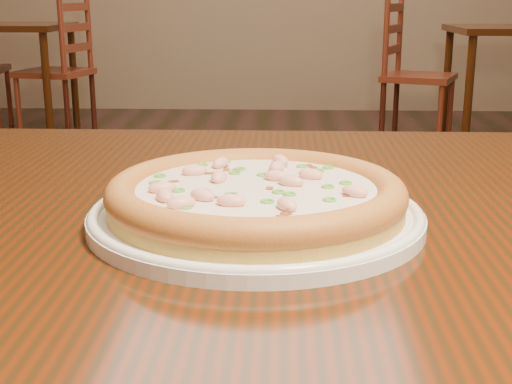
{
  "coord_description": "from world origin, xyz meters",
  "views": [
    {
      "loc": [
        0.16,
        -1.46,
        0.95
      ],
      "look_at": [
        0.14,
        -0.86,
        0.78
      ],
      "focal_mm": 50.0,
      "sensor_mm": 36.0,
      "label": 1
    }
  ],
  "objects_px": {
    "hero_table": "(379,305)",
    "pizza": "(256,195)",
    "plate": "(256,215)",
    "chair_c": "(410,76)",
    "chair_b": "(62,72)"
  },
  "relations": [
    {
      "from": "hero_table",
      "to": "pizza",
      "type": "bearing_deg",
      "value": -157.44
    },
    {
      "from": "hero_table",
      "to": "plate",
      "type": "distance_m",
      "value": 0.17
    },
    {
      "from": "hero_table",
      "to": "plate",
      "type": "height_order",
      "value": "plate"
    },
    {
      "from": "plate",
      "to": "chair_c",
      "type": "xyz_separation_m",
      "value": [
        0.82,
        4.01,
        -0.32
      ]
    },
    {
      "from": "hero_table",
      "to": "pizza",
      "type": "distance_m",
      "value": 0.18
    },
    {
      "from": "pizza",
      "to": "chair_c",
      "type": "xyz_separation_m",
      "value": [
        0.82,
        4.01,
        -0.34
      ]
    },
    {
      "from": "pizza",
      "to": "chair_c",
      "type": "distance_m",
      "value": 4.11
    },
    {
      "from": "hero_table",
      "to": "chair_b",
      "type": "bearing_deg",
      "value": 111.24
    },
    {
      "from": "plate",
      "to": "chair_b",
      "type": "distance_m",
      "value": 4.43
    },
    {
      "from": "hero_table",
      "to": "chair_c",
      "type": "xyz_separation_m",
      "value": [
        0.7,
        3.96,
        -0.21
      ]
    },
    {
      "from": "plate",
      "to": "chair_b",
      "type": "bearing_deg",
      "value": 109.55
    },
    {
      "from": "plate",
      "to": "pizza",
      "type": "relative_size",
      "value": 1.12
    },
    {
      "from": "plate",
      "to": "chair_b",
      "type": "relative_size",
      "value": 0.31
    },
    {
      "from": "pizza",
      "to": "chair_b",
      "type": "distance_m",
      "value": 4.43
    },
    {
      "from": "pizza",
      "to": "chair_c",
      "type": "height_order",
      "value": "chair_c"
    }
  ]
}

